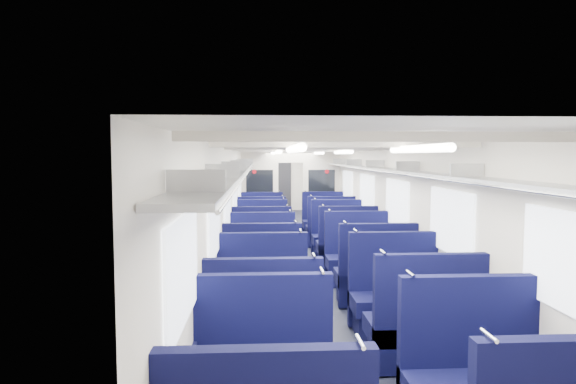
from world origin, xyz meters
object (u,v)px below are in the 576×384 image
at_px(seat_5, 424,331).
at_px(seat_9, 375,279).
at_px(seat_12, 262,249).
at_px(seat_13, 346,248).
at_px(seat_18, 261,225).
at_px(seat_7, 396,301).
at_px(seat_16, 262,231).
at_px(seat_2, 264,382).
at_px(seat_6, 263,302).
at_px(bulkhead, 291,190).
at_px(seat_11, 358,261).
at_px(seat_17, 330,231).
at_px(seat_4, 263,339).
at_px(seat_10, 262,263).
at_px(seat_19, 324,224).
at_px(end_door, 282,185).
at_px(seat_14, 262,238).
at_px(seat_8, 262,278).
at_px(seat_15, 338,239).

xyz_separation_m(seat_5, seat_9, (0.00, 2.19, 0.00)).
relative_size(seat_5, seat_12, 1.00).
height_order(seat_13, seat_18, same).
distance_m(seat_7, seat_16, 6.05).
height_order(seat_2, seat_6, same).
height_order(bulkhead, seat_11, bulkhead).
relative_size(seat_5, seat_6, 1.00).
xyz_separation_m(seat_9, seat_11, (0.00, 1.25, 0.00)).
height_order(seat_17, seat_18, same).
bearing_deg(seat_16, seat_18, 90.00).
height_order(seat_4, seat_10, same).
height_order(seat_4, seat_19, same).
bearing_deg(end_door, seat_4, -93.16).
xyz_separation_m(bulkhead, seat_6, (-0.83, -7.92, -0.84)).
bearing_deg(bulkhead, seat_16, -111.22).
distance_m(seat_14, seat_18, 2.19).
bearing_deg(seat_8, seat_13, 54.44).
relative_size(seat_5, seat_7, 1.00).
bearing_deg(seat_15, seat_17, 90.00).
bearing_deg(seat_17, seat_15, -90.00).
xyz_separation_m(seat_8, seat_13, (1.66, 2.32, 0.00)).
distance_m(seat_5, seat_18, 8.20).
bearing_deg(seat_13, seat_4, -109.30).
relative_size(bulkhead, seat_9, 2.21).
relative_size(seat_9, seat_19, 1.00).
relative_size(seat_7, seat_16, 1.00).
distance_m(seat_5, seat_12, 4.90).
xyz_separation_m(seat_7, seat_18, (-1.66, 6.94, 0.00)).
bearing_deg(seat_8, seat_19, 74.10).
relative_size(end_door, seat_6, 1.58).
height_order(seat_4, seat_16, same).
bearing_deg(seat_12, seat_16, 90.00).
relative_size(seat_11, seat_15, 1.00).
distance_m(end_door, seat_2, 16.00).
relative_size(bulkhead, seat_4, 2.21).
bearing_deg(seat_14, seat_9, -65.52).
bearing_deg(seat_14, seat_17, 32.21).
xyz_separation_m(seat_10, seat_11, (1.66, 0.07, 0.00)).
relative_size(seat_5, seat_8, 1.00).
xyz_separation_m(seat_4, seat_11, (1.66, 3.56, 0.00)).
xyz_separation_m(seat_14, seat_17, (1.66, 1.05, 0.00)).
bearing_deg(seat_14, seat_11, -55.24).
xyz_separation_m(seat_12, seat_15, (1.66, 1.09, 0.00)).
bearing_deg(seat_15, seat_13, -90.00).
distance_m(end_door, seat_13, 10.34).
relative_size(end_door, seat_4, 1.58).
distance_m(bulkhead, seat_11, 5.72).
distance_m(seat_6, seat_14, 4.71).
distance_m(seat_13, seat_14, 2.05).
distance_m(seat_4, seat_16, 7.02).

